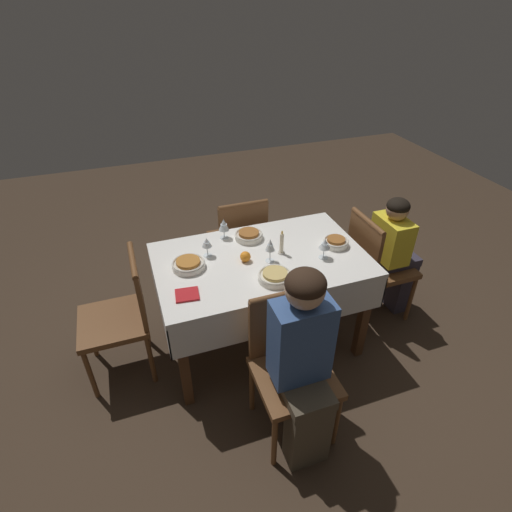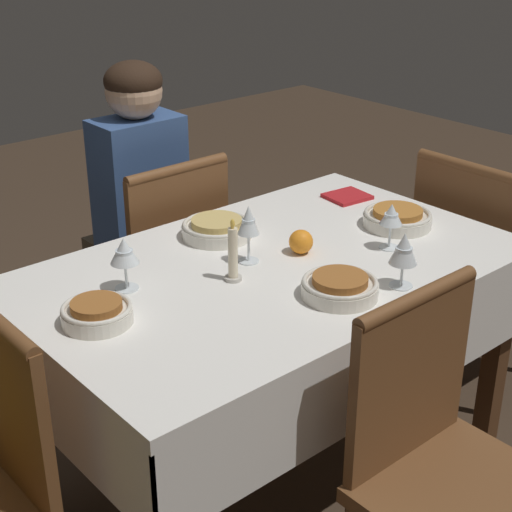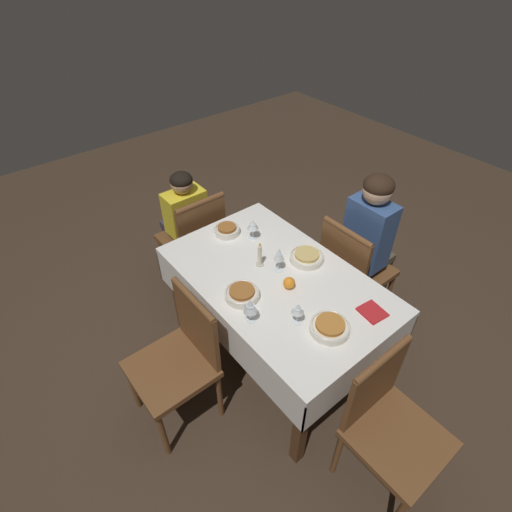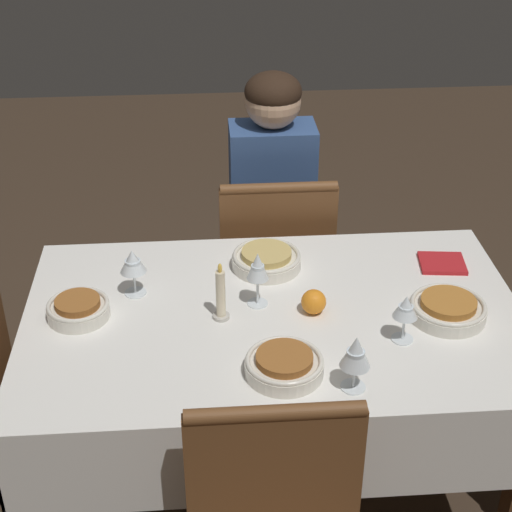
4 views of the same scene
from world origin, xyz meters
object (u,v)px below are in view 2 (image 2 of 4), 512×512
chair_north (448,463)px  bowl_west (397,218)px  chair_west (478,261)px  wine_glass_north (404,250)px  wine_glass_south (249,222)px  chair_south (161,263)px  bowl_north (341,286)px  bowl_south (218,228)px  napkin_red_folded (347,196)px  dining_table (272,296)px  person_adult_denim (134,205)px  wine_glass_east (124,253)px  wine_glass_west (391,216)px  candle_centerpiece (233,257)px  bowl_east (97,312)px  orange_fruit (300,241)px

chair_north → bowl_west: size_ratio=4.28×
chair_west → wine_glass_north: size_ratio=5.93×
wine_glass_south → wine_glass_north: bearing=118.4°
chair_north → bowl_west: chair_north is taller
chair_south → wine_glass_south: (0.11, 0.61, 0.37)m
chair_west → bowl_north: size_ratio=4.56×
chair_south → bowl_south: size_ratio=4.29×
bowl_south → napkin_red_folded: 0.53m
dining_table → napkin_red_folded: size_ratio=9.38×
person_adult_denim → wine_glass_east: size_ratio=8.35×
wine_glass_west → napkin_red_folded: (-0.21, -0.36, -0.09)m
wine_glass_north → wine_glass_west: wine_glass_north is taller
wine_glass_east → bowl_west: size_ratio=0.68×
chair_west → wine_glass_north: bearing=108.6°
wine_glass_north → napkin_red_folded: bearing=-124.7°
dining_table → candle_centerpiece: size_ratio=7.94×
chair_west → bowl_east: size_ratio=5.25×
bowl_north → wine_glass_west: (-0.32, -0.11, 0.07)m
chair_north → bowl_north: (-0.05, -0.40, 0.28)m
bowl_south → bowl_east: bearing=22.3°
candle_centerpiece → napkin_red_folded: (-0.68, -0.23, -0.06)m
napkin_red_folded → chair_west: bearing=144.0°
candle_centerpiece → orange_fruit: candle_centerpiece is taller
chair_south → chair_west: size_ratio=1.00×
wine_glass_west → napkin_red_folded: 0.43m
wine_glass_east → bowl_east: bearing=35.4°
napkin_red_folded → chair_south: bearing=-43.3°
bowl_east → candle_centerpiece: 0.39m
wine_glass_west → bowl_east: bearing=-11.1°
bowl_east → wine_glass_north: 0.78m
bowl_south → candle_centerpiece: bearing=59.6°
wine_glass_west → wine_glass_south: bearing=-27.9°
dining_table → bowl_east: 0.55m
wine_glass_south → bowl_west: wine_glass_south is taller
chair_west → candle_centerpiece: bearing=87.0°
candle_centerpiece → wine_glass_north: bearing=134.3°
chair_south → wine_glass_north: (-0.09, 0.98, 0.36)m
bowl_north → candle_centerpiece: 0.29m
person_adult_denim → napkin_red_folded: bearing=128.2°
bowl_south → candle_centerpiece: candle_centerpiece is taller
bowl_north → bowl_west: bearing=-156.2°
wine_glass_north → wine_glass_east: bearing=-39.7°
wine_glass_east → napkin_red_folded: bearing=-174.6°
bowl_north → chair_west: bearing=-168.3°
chair_north → wine_glass_north: bearing=58.0°
chair_west → orange_fruit: size_ratio=12.93×
chair_south → chair_west: (-0.86, 0.72, 0.00)m
person_adult_denim → wine_glass_south: bearing=82.0°
bowl_south → wine_glass_south: wine_glass_south is taller
wine_glass_east → dining_table: bearing=161.2°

